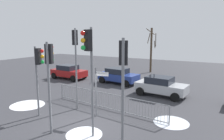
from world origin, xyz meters
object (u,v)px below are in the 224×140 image
at_px(car_red_trailing, 69,72).
at_px(bare_tree_centre, 151,49).
at_px(traffic_light_foreground_right, 38,66).
at_px(traffic_light_rear_right, 49,67).
at_px(direction_sign_post, 97,89).
at_px(traffic_light_foreground_left, 75,51).
at_px(car_silver_near, 161,86).
at_px(car_blue_far, 118,75).
at_px(traffic_light_mid_right, 123,71).
at_px(traffic_light_mid_left, 89,59).

distance_m(car_red_trailing, bare_tree_centre, 10.38).
distance_m(traffic_light_foreground_right, traffic_light_rear_right, 2.32).
bearing_deg(direction_sign_post, traffic_light_foreground_left, 154.64).
height_order(car_silver_near, car_red_trailing, same).
bearing_deg(traffic_light_foreground_left, bare_tree_centre, 40.57).
xyz_separation_m(car_silver_near, bare_tree_centre, (-3.94, 9.26, 2.11)).
xyz_separation_m(car_red_trailing, car_blue_far, (5.56, 0.70, 0.00)).
distance_m(traffic_light_foreground_right, traffic_light_mid_right, 5.87).
bearing_deg(car_blue_far, traffic_light_rear_right, -73.92).
xyz_separation_m(car_red_trailing, bare_tree_centre, (6.34, 7.94, 2.11)).
height_order(traffic_light_mid_right, bare_tree_centre, bare_tree_centre).
bearing_deg(direction_sign_post, traffic_light_rear_right, -117.97).
distance_m(car_blue_far, bare_tree_centre, 7.58).
bearing_deg(bare_tree_centre, car_blue_far, -96.14).
height_order(car_silver_near, car_blue_far, same).
xyz_separation_m(traffic_light_mid_left, car_red_trailing, (-9.38, 9.34, -2.83)).
relative_size(traffic_light_foreground_left, car_red_trailing, 1.29).
height_order(traffic_light_foreground_right, traffic_light_rear_right, traffic_light_rear_right).
distance_m(traffic_light_mid_left, car_silver_near, 8.55).
bearing_deg(car_red_trailing, traffic_light_rear_right, -49.97).
distance_m(traffic_light_mid_right, car_blue_far, 12.15).
relative_size(traffic_light_mid_left, traffic_light_mid_right, 1.09).
bearing_deg(car_blue_far, car_red_trailing, -167.07).
bearing_deg(bare_tree_centre, traffic_light_foreground_right, -93.05).
relative_size(traffic_light_mid_left, direction_sign_post, 1.74).
bearing_deg(traffic_light_mid_right, direction_sign_post, 115.52).
xyz_separation_m(car_blue_far, bare_tree_centre, (0.78, 7.23, 2.11)).
bearing_deg(bare_tree_centre, car_red_trailing, -128.63).
bearing_deg(traffic_light_foreground_left, traffic_light_foreground_right, -165.30).
relative_size(traffic_light_foreground_right, car_red_trailing, 1.03).
height_order(traffic_light_mid_left, bare_tree_centre, bare_tree_centre).
relative_size(traffic_light_foreground_left, direction_sign_post, 1.76).
bearing_deg(traffic_light_mid_right, traffic_light_foreground_left, 124.47).
bearing_deg(traffic_light_mid_left, car_blue_far, -48.28).
height_order(traffic_light_foreground_right, traffic_light_foreground_left, traffic_light_foreground_left).
xyz_separation_m(traffic_light_mid_left, traffic_light_mid_right, (1.84, -0.41, -0.30)).
distance_m(traffic_light_foreground_left, direction_sign_post, 2.83).
bearing_deg(traffic_light_rear_right, traffic_light_foreground_right, 131.47).
xyz_separation_m(traffic_light_mid_left, traffic_light_rear_right, (-1.90, -0.44, -0.44)).
relative_size(traffic_light_foreground_left, car_silver_near, 1.27).
xyz_separation_m(traffic_light_mid_right, traffic_light_foreground_left, (-4.79, 3.11, 0.35)).
distance_m(traffic_light_rear_right, car_red_trailing, 12.54).
height_order(traffic_light_rear_right, car_silver_near, traffic_light_rear_right).
bearing_deg(traffic_light_foreground_left, direction_sign_post, -64.66).
distance_m(traffic_light_foreground_left, car_red_trailing, 9.68).
distance_m(direction_sign_post, car_silver_near, 6.20).
height_order(car_red_trailing, car_blue_far, same).
bearing_deg(traffic_light_foreground_left, traffic_light_mid_left, -92.28).
height_order(traffic_light_rear_right, car_blue_far, traffic_light_rear_right).
bearing_deg(car_blue_far, traffic_light_mid_right, -55.87).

